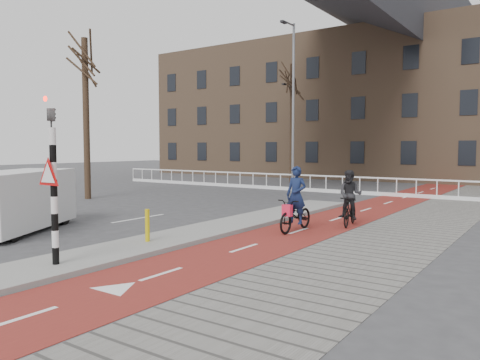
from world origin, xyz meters
The scene contains 15 objects.
ground centered at (0.00, 0.00, 0.00)m, with size 120.00×120.00×0.00m, color #38383A.
bike_lane centered at (1.50, 10.00, 0.01)m, with size 2.50×60.00×0.01m, color maroon.
sidewalk centered at (4.30, 10.00, 0.01)m, with size 3.00×60.00×0.01m, color slate.
curb_island centered at (-0.70, 4.00, 0.06)m, with size 1.80×16.00×0.12m, color gray.
traffic_signal centered at (-0.60, -2.02, 1.99)m, with size 0.80×0.80×3.68m.
bollard centered at (-0.76, 0.80, 0.55)m, with size 0.12×0.12×0.85m, color gold.
cyclist_near centered at (1.47, 4.89, 0.68)m, with size 0.70×1.94×2.00m.
cyclist_far centered at (2.45, 6.80, 0.77)m, with size 0.86×1.74×1.83m.
van centered at (-5.54, -0.02, 0.98)m, with size 3.61×4.63×1.86m.
railing centered at (-5.00, 17.00, 0.31)m, with size 28.00×0.10×0.99m.
townhouse_row centered at (-3.00, 32.00, 7.81)m, with size 46.00×10.00×15.90m.
tree_left centered at (-11.50, 7.12, 3.99)m, with size 0.31×0.31×7.98m, color black.
tree_mid centered at (-8.17, 22.36, 4.29)m, with size 0.27×0.27×8.57m, color black.
streetlight_near centered at (-2.67, 12.35, 4.24)m, with size 0.12×0.12×8.48m, color slate.
streetlight_left centered at (-8.56, 22.89, 3.63)m, with size 0.12×0.12×7.26m, color slate.
Camera 1 is at (8.15, -7.79, 2.59)m, focal length 35.00 mm.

